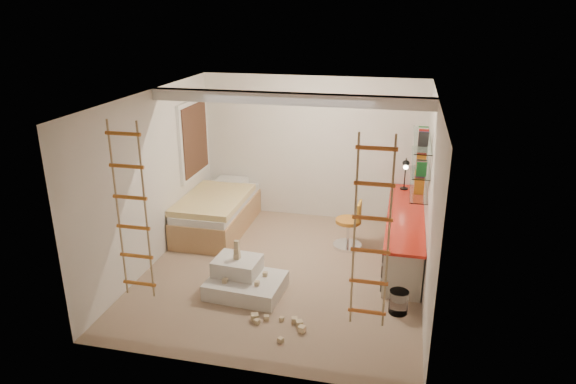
% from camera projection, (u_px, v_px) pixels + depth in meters
% --- Properties ---
extents(floor, '(4.50, 4.50, 0.00)m').
position_uv_depth(floor, '(283.00, 271.00, 7.65)').
color(floor, tan).
rests_on(floor, ground).
extents(ceiling_beam, '(4.00, 0.18, 0.16)m').
position_uv_depth(ceiling_beam, '(288.00, 99.00, 7.07)').
color(ceiling_beam, white).
rests_on(ceiling_beam, ceiling).
extents(window_frame, '(0.06, 1.15, 1.35)m').
position_uv_depth(window_frame, '(193.00, 139.00, 8.92)').
color(window_frame, white).
rests_on(window_frame, wall_left).
extents(window_blind, '(0.02, 1.00, 1.20)m').
position_uv_depth(window_blind, '(195.00, 139.00, 8.91)').
color(window_blind, '#4C2D1E').
rests_on(window_blind, window_frame).
extents(rope_ladder_left, '(0.41, 0.04, 2.13)m').
position_uv_depth(rope_ladder_left, '(132.00, 212.00, 5.82)').
color(rope_ladder_left, orange).
rests_on(rope_ladder_left, ceiling).
extents(rope_ladder_right, '(0.41, 0.04, 2.13)m').
position_uv_depth(rope_ladder_right, '(371.00, 235.00, 5.25)').
color(rope_ladder_right, '#D06123').
rests_on(rope_ladder_right, ceiling).
extents(waste_bin, '(0.25, 0.25, 0.31)m').
position_uv_depth(waste_bin, '(399.00, 302.00, 6.57)').
color(waste_bin, white).
rests_on(waste_bin, floor).
extents(desk, '(0.56, 2.80, 0.75)m').
position_uv_depth(desk, '(404.00, 234.00, 7.94)').
color(desk, red).
rests_on(desk, floor).
extents(shelves, '(0.25, 1.80, 0.71)m').
position_uv_depth(shelves, '(420.00, 162.00, 7.78)').
color(shelves, white).
rests_on(shelves, wall_right).
extents(bed, '(1.02, 2.00, 0.69)m').
position_uv_depth(bed, '(218.00, 212.00, 8.98)').
color(bed, '#AD7F51').
rests_on(bed, floor).
extents(task_lamp, '(0.14, 0.36, 0.57)m').
position_uv_depth(task_lamp, '(405.00, 170.00, 8.58)').
color(task_lamp, black).
rests_on(task_lamp, desk).
extents(swivel_chair, '(0.49, 0.49, 0.80)m').
position_uv_depth(swivel_chair, '(349.00, 231.00, 8.32)').
color(swivel_chair, '#C37725').
rests_on(swivel_chair, floor).
extents(play_platform, '(1.05, 0.85, 0.44)m').
position_uv_depth(play_platform, '(244.00, 280.00, 7.06)').
color(play_platform, silver).
rests_on(play_platform, floor).
extents(toy_blocks, '(1.23, 1.17, 0.71)m').
position_uv_depth(toy_blocks, '(263.00, 296.00, 6.60)').
color(toy_blocks, '#CCB284').
rests_on(toy_blocks, floor).
extents(books, '(0.14, 0.64, 0.92)m').
position_uv_depth(books, '(421.00, 156.00, 7.75)').
color(books, orange).
rests_on(books, shelves).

